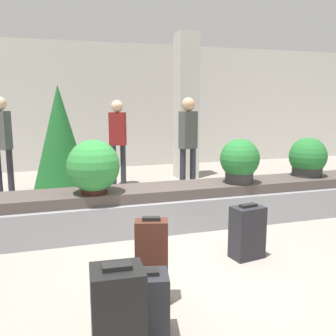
% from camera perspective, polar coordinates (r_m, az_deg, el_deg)
% --- Properties ---
extents(ground_plane, '(18.00, 18.00, 0.00)m').
position_cam_1_polar(ground_plane, '(4.12, 5.78, -14.44)').
color(ground_plane, gray).
extents(back_wall, '(18.00, 0.06, 3.20)m').
position_cam_1_polar(back_wall, '(9.95, -8.84, 9.27)').
color(back_wall, beige).
rests_on(back_wall, ground_plane).
extents(carousel, '(6.58, 0.80, 0.57)m').
position_cam_1_polar(carousel, '(5.22, 0.00, -5.93)').
color(carousel, gray).
rests_on(carousel, ground_plane).
extents(pillar, '(0.46, 0.46, 3.20)m').
position_cam_1_polar(pillar, '(8.49, 2.81, 9.28)').
color(pillar, beige).
rests_on(pillar, ground_plane).
extents(suitcase_0, '(0.31, 0.23, 0.76)m').
position_cam_1_polar(suitcase_0, '(3.26, -2.52, -14.08)').
color(suitcase_0, '#472319').
rests_on(suitcase_0, ground_plane).
extents(suitcase_1, '(0.38, 0.28, 0.61)m').
position_cam_1_polar(suitcase_1, '(4.26, 11.98, -9.53)').
color(suitcase_1, '#232328').
rests_on(suitcase_1, ground_plane).
extents(suitcase_3, '(0.35, 0.32, 0.52)m').
position_cam_1_polar(suitcase_3, '(2.88, -3.17, -20.21)').
color(suitcase_3, '#232328').
rests_on(suitcase_3, ground_plane).
extents(suitcase_4, '(0.33, 0.29, 0.76)m').
position_cam_1_polar(suitcase_4, '(2.48, -7.58, -22.55)').
color(suitcase_4, black).
rests_on(suitcase_4, ground_plane).
extents(potted_plant_0, '(0.58, 0.58, 0.60)m').
position_cam_1_polar(potted_plant_0, '(6.19, 20.52, 1.40)').
color(potted_plant_0, '#2D2D2D').
rests_on(potted_plant_0, carousel).
extents(potted_plant_1, '(0.66, 0.66, 0.68)m').
position_cam_1_polar(potted_plant_1, '(4.76, -11.30, 0.12)').
color(potted_plant_1, '#381914').
rests_on(potted_plant_1, carousel).
extents(potted_plant_2, '(0.56, 0.56, 0.63)m').
position_cam_1_polar(potted_plant_2, '(5.38, 10.86, 1.03)').
color(potted_plant_2, '#2D2D2D').
rests_on(potted_plant_2, carousel).
extents(traveler_0, '(0.37, 0.31, 1.75)m').
position_cam_1_polar(traveler_0, '(7.72, -7.67, 5.07)').
color(traveler_0, '#282833').
rests_on(traveler_0, ground_plane).
extents(traveler_1, '(0.36, 0.29, 1.79)m').
position_cam_1_polar(traveler_1, '(6.93, 3.08, 4.86)').
color(traveler_1, '#282833').
rests_on(traveler_1, ground_plane).
extents(traveler_2, '(0.36, 0.34, 1.80)m').
position_cam_1_polar(traveler_2, '(7.34, -24.00, 4.38)').
color(traveler_2, '#282833').
rests_on(traveler_2, ground_plane).
extents(decorated_tree, '(0.97, 0.97, 2.00)m').
position_cam_1_polar(decorated_tree, '(6.67, -16.15, 4.29)').
color(decorated_tree, '#4C331E').
rests_on(decorated_tree, ground_plane).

